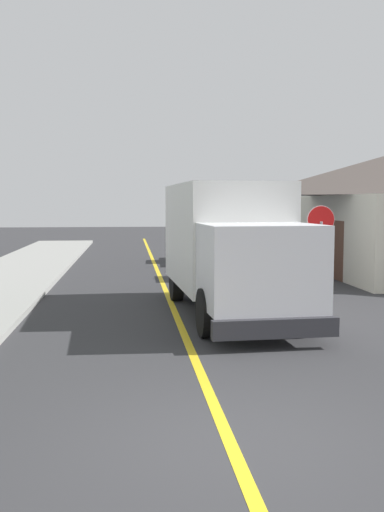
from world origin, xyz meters
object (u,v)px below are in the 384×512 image
at_px(parked_car_near, 231,257).
at_px(stop_sign, 321,234).
at_px(parked_car_mid, 205,245).
at_px(box_truck, 229,242).

bearing_deg(parked_car_near, stop_sign, -68.60).
xyz_separation_m(parked_car_near, stop_sign, (1.76, -4.49, 1.06)).
distance_m(parked_car_mid, stop_sign, 10.87).
height_order(parked_car_near, parked_car_mid, same).
bearing_deg(parked_car_near, box_truck, -100.56).
relative_size(box_truck, parked_car_mid, 1.64).
distance_m(box_truck, parked_car_near, 6.45).
bearing_deg(parked_car_mid, stop_sign, -79.79).
bearing_deg(parked_car_mid, parked_car_near, -88.54).
xyz_separation_m(box_truck, parked_car_mid, (1.01, 12.42, -0.97)).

